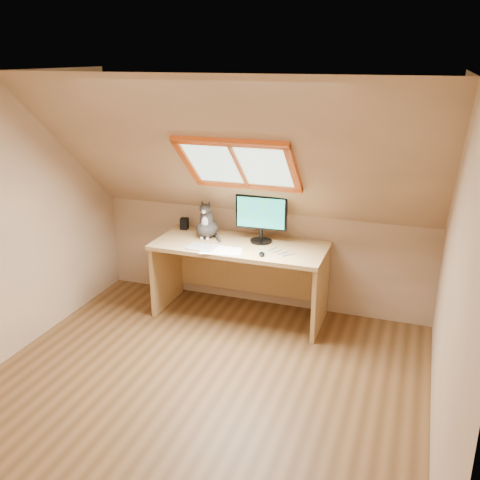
% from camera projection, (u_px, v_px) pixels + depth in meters
% --- Properties ---
extents(ground, '(3.50, 3.50, 0.00)m').
position_uv_depth(ground, '(195.00, 393.00, 4.20)').
color(ground, brown).
rests_on(ground, ground).
extents(room_shell, '(3.52, 3.52, 2.41)m').
position_uv_depth(room_shell, '(184.00, 223.00, 3.64)').
color(room_shell, tan).
rests_on(room_shell, ground).
extents(desk, '(1.69, 0.74, 0.77)m').
position_uv_depth(desk, '(242.00, 263.00, 5.35)').
color(desk, tan).
rests_on(desk, ground).
extents(monitor, '(0.51, 0.22, 0.47)m').
position_uv_depth(monitor, '(261.00, 216.00, 5.17)').
color(monitor, black).
rests_on(monitor, desk).
extents(cat, '(0.24, 0.28, 0.40)m').
position_uv_depth(cat, '(207.00, 224.00, 5.35)').
color(cat, '#3D3836').
rests_on(cat, desk).
extents(desk_speaker, '(0.10, 0.10, 0.12)m').
position_uv_depth(desk_speaker, '(184.00, 224.00, 5.63)').
color(desk_speaker, black).
rests_on(desk_speaker, desk).
extents(graphics_tablet, '(0.28, 0.21, 0.01)m').
position_uv_depth(graphics_tablet, '(202.00, 247.00, 5.10)').
color(graphics_tablet, '#B2B2B7').
rests_on(graphics_tablet, desk).
extents(mouse, '(0.08, 0.11, 0.03)m').
position_uv_depth(mouse, '(262.00, 254.00, 4.90)').
color(mouse, black).
rests_on(mouse, desk).
extents(papers, '(0.35, 0.30, 0.01)m').
position_uv_depth(papers, '(221.00, 251.00, 5.01)').
color(papers, white).
rests_on(papers, desk).
extents(cables, '(0.51, 0.26, 0.01)m').
position_uv_depth(cables, '(270.00, 251.00, 5.00)').
color(cables, silver).
rests_on(cables, desk).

